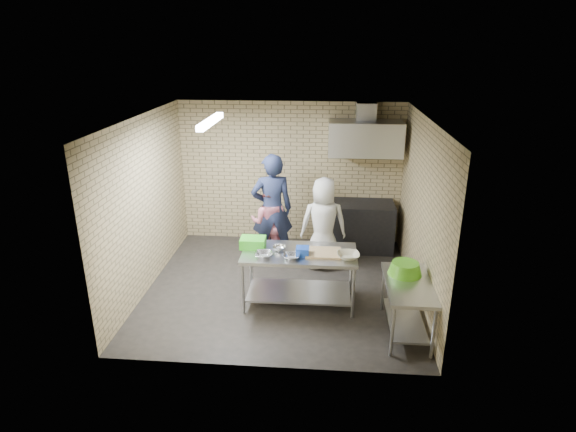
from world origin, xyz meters
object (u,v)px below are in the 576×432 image
object	(u,v)px
side_counter	(406,308)
bottle_red	(367,140)
prep_table	(299,278)
woman_pink	(270,223)
stove	(361,226)
blue_tub	(302,251)
green_basin	(405,268)
man_navy	(272,210)
woman_white	(323,224)
green_crate	(253,243)
bottle_green	(389,141)

from	to	relation	value
side_counter	bottle_red	xyz separation A→B (m)	(-0.40, 2.99, 1.65)
prep_table	woman_pink	size ratio (longest dim) A/B	1.17
stove	blue_tub	distance (m)	2.44
green_basin	prep_table	bearing A→B (deg)	164.43
stove	man_navy	bearing A→B (deg)	-156.00
bottle_red	woman_white	xyz separation A→B (m)	(-0.74, -1.09, -1.22)
prep_table	side_counter	size ratio (longest dim) A/B	1.39
green_crate	bottle_green	distance (m)	3.30
side_counter	green_crate	bearing A→B (deg)	160.39
side_counter	bottle_red	distance (m)	3.44
prep_table	stove	distance (m)	2.33
man_navy	stove	bearing A→B (deg)	-169.51
blue_tub	bottle_red	xyz separation A→B (m)	(1.03, 2.43, 1.14)
prep_table	stove	bearing A→B (deg)	63.80
blue_tub	bottle_green	xyz separation A→B (m)	(1.43, 2.43, 1.12)
prep_table	woman_pink	world-z (taller)	woman_pink
blue_tub	green_basin	xyz separation A→B (m)	(1.41, -0.31, -0.06)
blue_tub	bottle_red	size ratio (longest dim) A/B	1.03
stove	green_basin	xyz separation A→B (m)	(0.43, -2.50, 0.38)
man_navy	woman_white	size ratio (longest dim) A/B	1.22
blue_tub	bottle_red	distance (m)	2.88
stove	woman_pink	distance (m)	1.78
green_basin	man_navy	distance (m)	2.70
blue_tub	woman_white	distance (m)	1.38
stove	man_navy	size ratio (longest dim) A/B	0.61
side_counter	prep_table	bearing A→B (deg)	156.07
blue_tub	woman_pink	bearing A→B (deg)	113.18
stove	woman_white	distance (m)	1.15
side_counter	woman_white	size ratio (longest dim) A/B	0.75
prep_table	green_basin	xyz separation A→B (m)	(1.46, -0.41, 0.42)
prep_table	bottle_red	world-z (taller)	bottle_red
green_crate	green_basin	bearing A→B (deg)	-13.70
blue_tub	green_basin	bearing A→B (deg)	-12.27
green_basin	woman_white	xyz separation A→B (m)	(-1.12, 1.65, -0.03)
blue_tub	man_navy	bearing A→B (deg)	112.30
green_crate	woman_white	bearing A→B (deg)	47.30
green_crate	man_navy	bearing A→B (deg)	83.65
side_counter	stove	size ratio (longest dim) A/B	1.00
bottle_red	woman_white	bearing A→B (deg)	-124.30
man_navy	woman_pink	size ratio (longest dim) A/B	1.38
blue_tub	green_basin	distance (m)	1.44
stove	green_crate	bearing A→B (deg)	-131.24
green_crate	man_navy	xyz separation A→B (m)	(0.14, 1.27, 0.08)
prep_table	bottle_red	size ratio (longest dim) A/B	9.26
side_counter	bottle_green	world-z (taller)	bottle_green
bottle_red	man_navy	xyz separation A→B (m)	(-1.64, -0.95, -1.05)
bottle_green	man_navy	xyz separation A→B (m)	(-2.04, -0.95, -1.03)
bottle_red	stove	bearing A→B (deg)	-101.77
man_navy	woman_pink	xyz separation A→B (m)	(-0.05, 0.06, -0.27)
stove	man_navy	xyz separation A→B (m)	(-1.59, -0.71, 0.53)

